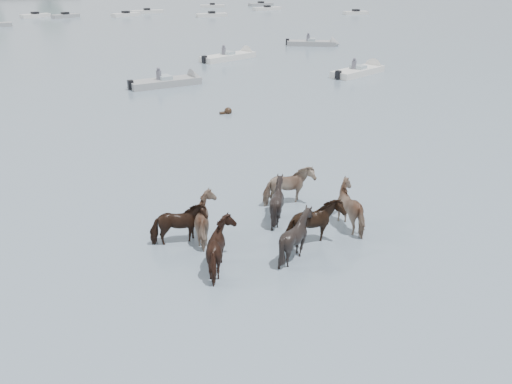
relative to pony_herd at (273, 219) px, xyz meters
name	(u,v)px	position (x,y,z in m)	size (l,w,h in m)	color
ground	(247,264)	(-1.36, -1.16, -0.63)	(400.00, 400.00, 0.00)	slate
pony_herd	(273,219)	(0.00, 0.00, 0.00)	(7.32, 4.38, 1.55)	black
swimming_pony	(227,112)	(3.81, 13.94, -0.52)	(0.72, 0.44, 0.44)	black
motorboat_b	(175,81)	(3.13, 22.51, -0.40)	(5.61, 2.15, 1.92)	gray
motorboat_c	(235,56)	(10.99, 30.91, -0.40)	(6.08, 3.58, 1.92)	silver
motorboat_d	(363,70)	(17.72, 20.51, -0.40)	(5.71, 3.46, 1.92)	silver
motorboat_e	(319,43)	(22.00, 34.72, -0.40)	(5.52, 4.21, 1.92)	gray
distant_flotilla	(51,17)	(-1.86, 76.50, -0.37)	(104.32, 29.75, 0.93)	gray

